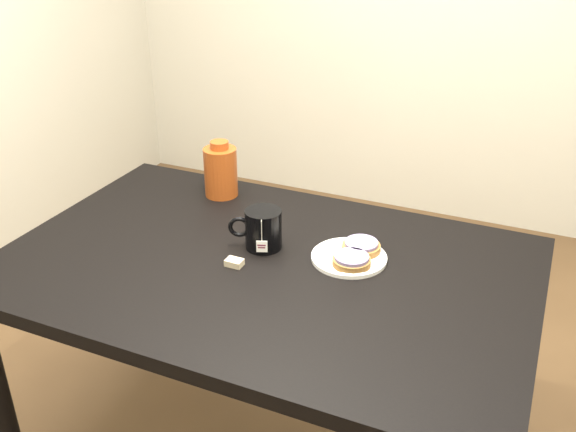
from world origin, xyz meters
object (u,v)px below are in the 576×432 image
(table, at_px, (265,288))
(bagel_package, at_px, (221,171))
(bagel_front, at_px, (352,260))
(plate, at_px, (349,257))
(mug, at_px, (262,229))
(teabag_pouch, at_px, (234,263))
(bagel_back, at_px, (361,246))

(table, relative_size, bagel_package, 7.65)
(bagel_front, bearing_deg, plate, 116.43)
(mug, bearing_deg, plate, -13.46)
(teabag_pouch, distance_m, bagel_package, 0.45)
(mug, bearing_deg, bagel_front, -22.92)
(table, height_order, plate, plate)
(bagel_back, relative_size, mug, 0.93)
(bagel_package, bearing_deg, table, -46.52)
(plate, xyz_separation_m, teabag_pouch, (-0.27, -0.15, 0.00))
(teabag_pouch, bearing_deg, bagel_back, 33.90)
(teabag_pouch, bearing_deg, bagel_front, 21.21)
(bagel_front, distance_m, bagel_package, 0.60)
(bagel_back, height_order, mug, mug)
(bagel_back, relative_size, teabag_pouch, 3.25)
(mug, xyz_separation_m, teabag_pouch, (-0.03, -0.12, -0.05))
(plate, relative_size, bagel_package, 1.11)
(bagel_back, bearing_deg, table, -146.73)
(plate, relative_size, bagel_back, 1.38)
(table, height_order, bagel_front, bagel_front)
(plate, relative_size, mug, 1.28)
(bagel_back, relative_size, bagel_package, 0.80)
(table, height_order, bagel_package, bagel_package)
(plate, relative_size, teabag_pouch, 4.50)
(bagel_back, xyz_separation_m, teabag_pouch, (-0.29, -0.19, -0.01))
(table, xyz_separation_m, bagel_back, (0.22, 0.15, 0.11))
(table, xyz_separation_m, teabag_pouch, (-0.06, -0.05, 0.09))
(mug, xyz_separation_m, bagel_package, (-0.27, 0.26, 0.03))
(plate, bearing_deg, bagel_front, -63.57)
(mug, relative_size, teabag_pouch, 3.51)
(table, bearing_deg, teabag_pouch, -144.01)
(bagel_back, bearing_deg, bagel_front, -89.96)
(bagel_front, bearing_deg, bagel_package, 153.62)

